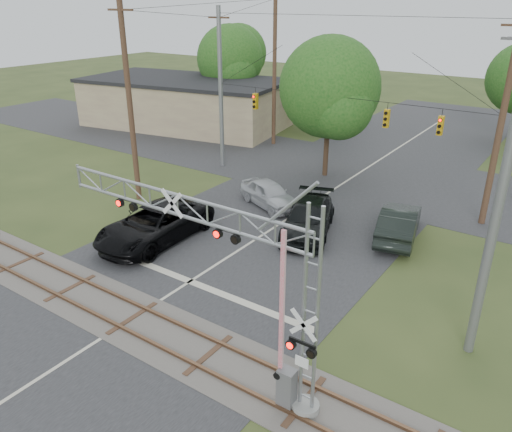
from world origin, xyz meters
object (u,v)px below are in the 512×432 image
Objects in this scene: sedan_silver at (269,194)px; commercial_building at (186,102)px; crossing_gantry at (224,264)px; car_dark at (308,218)px; pickup_black at (155,224)px; traffic_signal_span at (352,108)px.

sedan_silver is 22.99m from commercial_building.
crossing_gantry is 12.48m from car_dark.
crossing_gantry is 1.75× the size of car_dark.
commercial_building is (-16.44, 20.77, 1.37)m from pickup_black.
traffic_signal_span reaches higher than car_dark.
sedan_silver is at bearing -44.86° from commercial_building.
pickup_black is at bearing -173.80° from sedan_silver.
pickup_black is at bearing -61.29° from commercial_building.
pickup_black is 7.89m from sedan_silver.
pickup_black is (-9.51, 6.06, -3.39)m from crossing_gantry.
pickup_black is at bearing 147.49° from crossing_gantry.
traffic_signal_span reaches higher than commercial_building.
pickup_black is 1.49× the size of sedan_silver.
pickup_black is at bearing -158.72° from car_dark.
crossing_gantry reaches higher than car_dark.
traffic_signal_span reaches higher than crossing_gantry.
traffic_signal_span is 8.42m from car_dark.
traffic_signal_span reaches higher than sedan_silver.
sedan_silver is (-3.94, 2.08, -0.07)m from car_dark.
crossing_gantry is 37.38m from commercial_building.
commercial_building is (-25.95, 26.83, -2.02)m from crossing_gantry.
car_dark is 0.28× the size of commercial_building.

